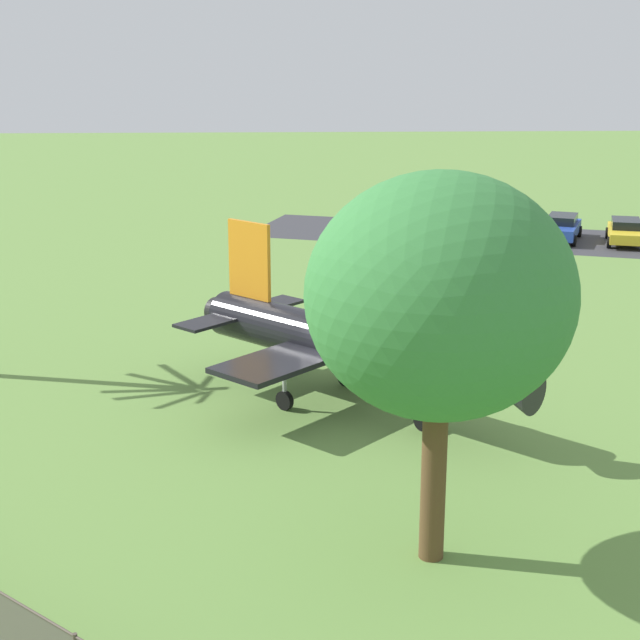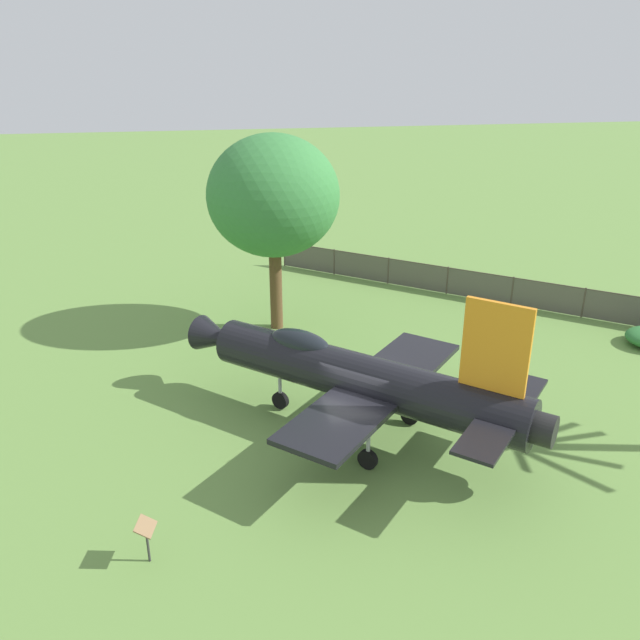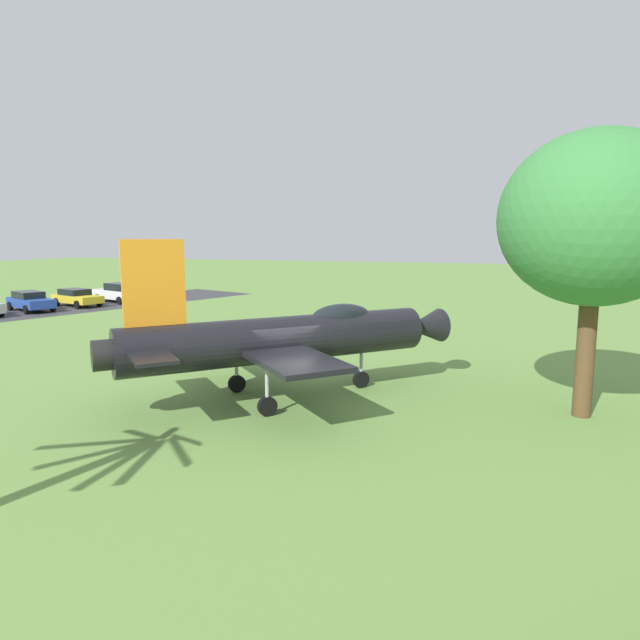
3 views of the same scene
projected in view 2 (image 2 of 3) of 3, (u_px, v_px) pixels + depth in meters
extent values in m
plane|color=#668E42|center=(360.00, 435.00, 20.02)|extent=(200.00, 200.00, 0.00)
cylinder|color=black|center=(362.00, 378.00, 19.25)|extent=(8.49, 8.33, 1.50)
cone|color=black|center=(217.00, 337.00, 22.13)|extent=(2.03, 2.03, 1.27)
cylinder|color=black|center=(544.00, 430.00, 16.55)|extent=(1.06, 1.06, 0.90)
ellipsoid|color=black|center=(300.00, 343.00, 20.14)|extent=(2.20, 2.18, 0.84)
cube|color=orange|center=(496.00, 347.00, 16.53)|extent=(1.39, 1.36, 2.52)
cube|color=black|center=(335.00, 424.00, 17.15)|extent=(3.88, 3.90, 0.16)
cube|color=black|center=(411.00, 358.00, 20.97)|extent=(3.88, 3.90, 0.16)
cube|color=black|center=(483.00, 442.00, 15.74)|extent=(2.04, 2.06, 0.10)
cube|color=black|center=(521.00, 389.00, 18.32)|extent=(2.04, 2.06, 0.10)
cylinder|color=#A5A8AD|center=(280.00, 380.00, 21.15)|extent=(0.12, 0.12, 1.57)
cylinder|color=black|center=(280.00, 400.00, 21.45)|extent=(0.56, 0.55, 0.60)
cylinder|color=#A5A8AD|center=(369.00, 436.00, 17.96)|extent=(0.12, 0.12, 1.57)
cylinder|color=black|center=(368.00, 459.00, 18.26)|extent=(0.56, 0.55, 0.60)
cylinder|color=#A5A8AD|center=(411.00, 394.00, 20.22)|extent=(0.12, 0.12, 1.57)
cylinder|color=black|center=(410.00, 416.00, 20.52)|extent=(0.56, 0.55, 0.60)
cylinder|color=brown|center=(276.00, 281.00, 27.34)|extent=(0.54, 0.54, 4.36)
ellipsoid|color=#387F3D|center=(273.00, 196.00, 25.94)|extent=(5.51, 5.43, 5.05)
cylinder|color=#4C4238|center=(584.00, 303.00, 28.97)|extent=(0.08, 0.08, 1.45)
cylinder|color=#4C4238|center=(512.00, 291.00, 30.46)|extent=(0.08, 0.08, 1.45)
cylinder|color=#4C4238|center=(447.00, 280.00, 31.94)|extent=(0.08, 0.08, 1.45)
cylinder|color=#4C4238|center=(388.00, 271.00, 33.42)|extent=(0.08, 0.08, 1.45)
cylinder|color=#4C4238|center=(334.00, 262.00, 34.90)|extent=(0.08, 0.08, 1.45)
cylinder|color=#4C4238|center=(284.00, 254.00, 36.39)|extent=(0.08, 0.08, 1.45)
cylinder|color=#4C4238|center=(514.00, 278.00, 30.20)|extent=(19.64, 17.27, 0.05)
cube|color=#59544C|center=(512.00, 291.00, 30.46)|extent=(19.62, 17.25, 1.39)
cylinder|color=#333333|center=(148.00, 546.00, 14.77)|extent=(0.06, 0.06, 0.90)
cube|color=olive|center=(145.00, 526.00, 14.56)|extent=(0.53, 0.68, 0.25)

